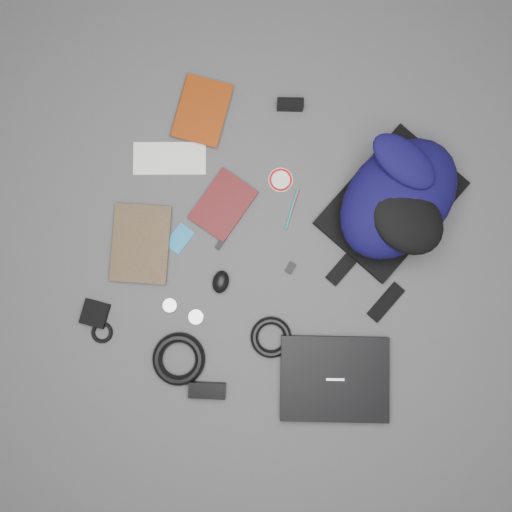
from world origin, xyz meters
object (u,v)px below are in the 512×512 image
(power_brick, at_px, (207,390))
(backpack, at_px, (399,199))
(mouse, at_px, (221,282))
(pouch, at_px, (95,314))
(laptop, at_px, (334,378))
(textbook_red, at_px, (178,105))
(compact_camera, at_px, (290,105))
(comic_book, at_px, (112,242))
(dvd_case, at_px, (223,205))

(power_brick, bearing_deg, backpack, 47.70)
(mouse, bearing_deg, pouch, -153.43)
(laptop, distance_m, textbook_red, 1.08)
(textbook_red, distance_m, pouch, 0.77)
(power_brick, bearing_deg, mouse, 85.51)
(backpack, height_order, compact_camera, backpack)
(textbook_red, bearing_deg, pouch, -96.11)
(laptop, xyz_separation_m, textbook_red, (-0.80, 0.73, -0.01))
(backpack, xyz_separation_m, compact_camera, (-0.44, 0.22, -0.08))
(textbook_red, height_order, power_brick, power_brick)
(power_brick, bearing_deg, laptop, 7.77)
(mouse, relative_size, power_brick, 0.64)
(textbook_red, relative_size, mouse, 2.91)
(laptop, xyz_separation_m, comic_book, (-0.86, 0.20, -0.01))
(pouch, bearing_deg, dvd_case, 58.93)
(backpack, xyz_separation_m, comic_book, (-0.87, -0.43, -0.09))
(comic_book, relative_size, dvd_case, 1.26)
(backpack, bearing_deg, pouch, -118.11)
(textbook_red, bearing_deg, power_brick, -68.95)
(dvd_case, height_order, compact_camera, compact_camera)
(textbook_red, xyz_separation_m, compact_camera, (0.37, 0.12, 0.01))
(backpack, xyz_separation_m, dvd_case, (-0.55, -0.19, -0.10))
(dvd_case, height_order, pouch, pouch)
(comic_book, xyz_separation_m, mouse, (0.40, -0.01, 0.01))
(backpack, bearing_deg, comic_book, -130.68)
(compact_camera, distance_m, power_brick, 1.02)
(mouse, relative_size, pouch, 0.92)
(backpack, xyz_separation_m, laptop, (-0.00, -0.63, -0.09))
(textbook_red, xyz_separation_m, mouse, (0.34, -0.54, 0.01))
(compact_camera, bearing_deg, comic_book, -141.09)
(textbook_red, distance_m, comic_book, 0.53)
(dvd_case, bearing_deg, compact_camera, 91.21)
(backpack, relative_size, comic_book, 1.86)
(comic_book, bearing_deg, laptop, -27.44)
(dvd_case, distance_m, compact_camera, 0.42)
(dvd_case, bearing_deg, comic_book, -126.42)
(laptop, relative_size, dvd_case, 1.70)
(pouch, bearing_deg, compact_camera, 65.50)
(pouch, bearing_deg, comic_book, 95.66)
(laptop, relative_size, mouse, 4.60)
(compact_camera, distance_m, pouch, 0.98)
(backpack, bearing_deg, power_brick, -93.32)
(power_brick, bearing_deg, textbook_red, 98.67)
(dvd_case, bearing_deg, mouse, -56.34)
(comic_book, bearing_deg, mouse, -16.24)
(dvd_case, height_order, mouse, mouse)
(laptop, xyz_separation_m, power_brick, (-0.39, -0.17, -0.00))
(compact_camera, height_order, power_brick, compact_camera)
(textbook_red, bearing_deg, compact_camera, 14.28)
(textbook_red, xyz_separation_m, comic_book, (-0.06, -0.52, -0.00))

